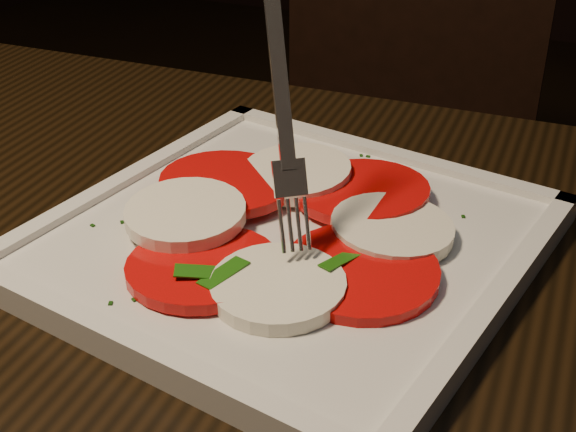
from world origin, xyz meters
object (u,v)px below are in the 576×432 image
plate (288,243)px  fork (278,93)px  table (192,424)px  chair (395,130)px

plate → fork: bearing=-141.2°
table → chair: chair is taller
plate → fork: size_ratio=1.79×
plate → table: bearing=-111.3°
plate → fork: fork is taller
table → plate: size_ratio=3.75×
table → plate: (0.04, 0.09, 0.11)m
table → fork: 0.24m
plate → fork: 0.12m
table → fork: fork is taller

